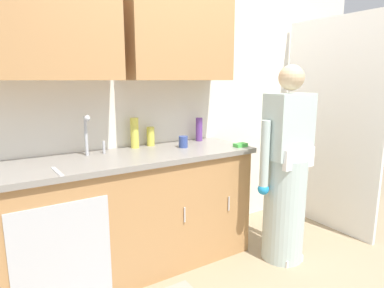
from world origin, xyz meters
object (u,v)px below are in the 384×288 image
object	(u,v)px
bottle_water_tall	(135,133)
knife_on_counter	(57,172)
sink	(98,161)
bottle_dish_liquid	(151,136)
cup_by_sink	(183,142)
person_at_sink	(286,180)
sponge	(240,145)
bottle_soap	(199,129)

from	to	relation	value
bottle_water_tall	knife_on_counter	bearing A→B (deg)	-148.12
sink	bottle_dish_liquid	distance (m)	0.59
sink	bottle_dish_liquid	size ratio (longest dim) A/B	3.06
sink	bottle_water_tall	world-z (taller)	sink
sink	cup_by_sink	distance (m)	0.73
person_at_sink	bottle_dish_liquid	distance (m)	1.20
bottle_water_tall	sponge	xyz separation A→B (m)	(0.78, -0.44, -0.11)
bottle_soap	sink	bearing A→B (deg)	-168.90
bottle_soap	cup_by_sink	bearing A→B (deg)	-146.95
bottle_soap	sponge	size ratio (longest dim) A/B	1.98
person_at_sink	sponge	world-z (taller)	person_at_sink
bottle_soap	knife_on_counter	distance (m)	1.40
bottle_water_tall	knife_on_counter	size ratio (longest dim) A/B	1.06
sink	knife_on_counter	size ratio (longest dim) A/B	2.08
bottle_water_tall	knife_on_counter	distance (m)	0.83
bottle_water_tall	knife_on_counter	world-z (taller)	bottle_water_tall
bottle_soap	knife_on_counter	xyz separation A→B (m)	(-1.33, -0.42, -0.11)
sink	cup_by_sink	size ratio (longest dim) A/B	5.20
sink	sponge	size ratio (longest dim) A/B	4.55
bottle_dish_liquid	person_at_sink	bearing A→B (deg)	-42.68
bottle_water_tall	cup_by_sink	xyz separation A→B (m)	(0.35, -0.20, -0.08)
bottle_soap	bottle_water_tall	distance (m)	0.64
sink	bottle_soap	bearing A→B (deg)	11.10
cup_by_sink	sponge	distance (m)	0.49
bottle_water_tall	person_at_sink	bearing A→B (deg)	-37.49
bottle_water_tall	bottle_dish_liquid	bearing A→B (deg)	5.27
bottle_dish_liquid	cup_by_sink	world-z (taller)	bottle_dish_liquid
person_at_sink	cup_by_sink	world-z (taller)	person_at_sink
bottle_water_tall	sponge	world-z (taller)	bottle_water_tall
bottle_dish_liquid	cup_by_sink	xyz separation A→B (m)	(0.20, -0.22, -0.03)
bottle_soap	bottle_water_tall	size ratio (longest dim) A/B	0.86
bottle_soap	bottle_water_tall	world-z (taller)	bottle_water_tall
sink	bottle_dish_liquid	bearing A→B (deg)	23.46
bottle_dish_liquid	knife_on_counter	world-z (taller)	bottle_dish_liquid
person_at_sink	bottle_soap	distance (m)	0.90
person_at_sink	bottle_soap	size ratio (longest dim) A/B	7.45
cup_by_sink	bottle_water_tall	bearing A→B (deg)	150.36
sink	person_at_sink	world-z (taller)	person_at_sink
person_at_sink	bottle_dish_liquid	bearing A→B (deg)	137.32
sink	knife_on_counter	xyz separation A→B (m)	(-0.32, -0.22, 0.02)
bottle_water_tall	sponge	distance (m)	0.90
person_at_sink	sponge	bearing A→B (deg)	123.47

